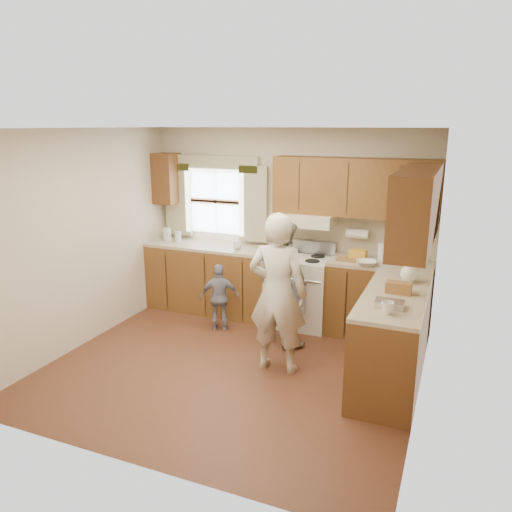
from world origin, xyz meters
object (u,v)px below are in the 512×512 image
at_px(woman_right, 281,281).
at_px(child, 220,298).
at_px(stove, 301,290).
at_px(woman_left, 278,294).

relative_size(woman_right, child, 1.73).
bearing_deg(woman_right, child, 27.88).
distance_m(stove, woman_right, 0.65).
relative_size(stove, woman_right, 0.72).
bearing_deg(woman_left, child, -37.52).
relative_size(woman_left, woman_right, 1.14).
bearing_deg(woman_right, stove, -68.47).
bearing_deg(stove, child, -146.32).
bearing_deg(stove, woman_left, -83.53).
height_order(woman_right, child, woman_right).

